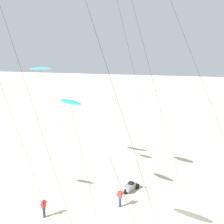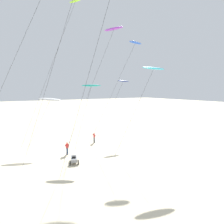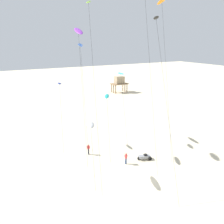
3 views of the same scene
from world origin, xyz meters
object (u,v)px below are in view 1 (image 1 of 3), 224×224
at_px(beach_buggy, 130,186).
at_px(kite_flyer_nearest, 120,197).
at_px(kite_teal, 71,103).
at_px(kite_white, 109,152).
at_px(kite_flyer_middle, 44,207).
at_px(kite_cyan, 41,69).

bearing_deg(beach_buggy, kite_flyer_nearest, 176.92).
distance_m(kite_teal, kite_flyer_nearest, 9.10).
height_order(kite_teal, kite_white, kite_teal).
bearing_deg(kite_teal, kite_white, -135.45).
bearing_deg(kite_flyer_middle, kite_flyer_nearest, -58.88).
height_order(kite_teal, kite_flyer_nearest, kite_teal).
distance_m(kite_white, kite_flyer_nearest, 8.38).
bearing_deg(kite_teal, kite_cyan, 45.44).
bearing_deg(kite_white, kite_flyer_nearest, 7.94).
xyz_separation_m(kite_white, kite_flyer_middle, (2.38, 6.23, -6.13)).
height_order(kite_white, kite_flyer_middle, kite_white).
xyz_separation_m(kite_white, kite_flyer_nearest, (5.66, 0.79, -6.13)).
bearing_deg(kite_white, kite_teal, 44.55).
bearing_deg(kite_flyer_middle, beach_buggy, -41.09).
height_order(kite_cyan, kite_teal, kite_cyan).
relative_size(kite_cyan, kite_white, 1.55).
relative_size(kite_white, beach_buggy, 3.51).
height_order(kite_teal, beach_buggy, kite_teal).
bearing_deg(kite_white, beach_buggy, 4.03).
bearing_deg(kite_flyer_nearest, kite_flyer_middle, 121.12).
distance_m(kite_cyan, kite_white, 15.85).
distance_m(kite_cyan, kite_flyer_nearest, 15.28).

